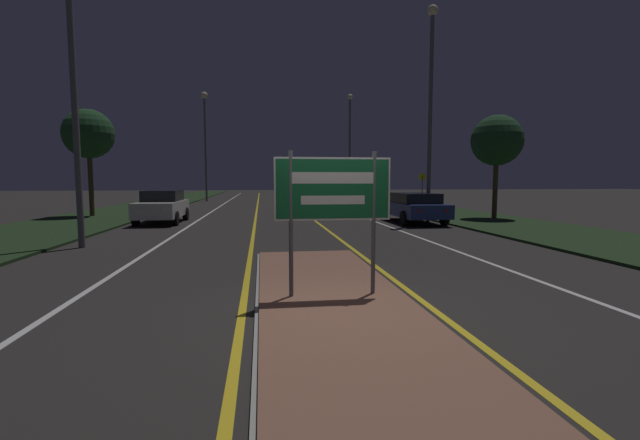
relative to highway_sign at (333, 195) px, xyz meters
The scene contains 21 objects.
ground_plane 1.84m from the highway_sign, 90.00° to the right, with size 160.00×160.00×0.00m, color #282623.
median_island 1.67m from the highway_sign, 90.00° to the left, with size 2.49×8.69×0.10m.
verge_left 21.59m from the highway_sign, 116.19° to the left, with size 5.00×100.00×0.08m.
verge_right 21.59m from the highway_sign, 63.81° to the left, with size 5.00×100.00×0.08m.
centre_line_yellow_left 24.42m from the highway_sign, 93.37° to the left, with size 0.12×70.00×0.01m.
centre_line_yellow_right 24.42m from the highway_sign, 86.63° to the left, with size 0.12×70.00×0.01m.
lane_line_white_left 24.73m from the highway_sign, 99.80° to the left, with size 0.12×70.00×0.01m.
lane_line_white_right 24.73m from the highway_sign, 80.20° to the left, with size 0.12×70.00×0.01m.
edge_line_white_left 25.41m from the highway_sign, 106.50° to the left, with size 0.10×70.00×0.01m.
edge_line_white_right 25.41m from the highway_sign, 73.50° to the left, with size 0.10×70.00×0.01m.
highway_sign is the anchor object (origin of this frame).
streetlight_left_near 10.24m from the highway_sign, 134.59° to the left, with size 0.60×0.60×9.69m.
streetlight_left_far 34.95m from the highway_sign, 100.25° to the left, with size 0.62×0.62×9.95m.
streetlight_right_near 14.50m from the highway_sign, 61.82° to the left, with size 0.48×0.48×9.74m.
streetlight_right_far 31.50m from the highway_sign, 77.75° to the left, with size 0.48×0.48×9.41m.
car_receding_0 13.57m from the highway_sign, 64.51° to the left, with size 2.02×4.82×1.37m.
car_receding_1 21.19m from the highway_sign, 73.67° to the left, with size 1.86×4.53×1.47m.
car_approaching_0 14.80m from the highway_sign, 112.43° to the left, with size 1.86×4.17×1.49m.
warning_sign 21.53m from the highway_sign, 65.05° to the left, with size 0.60×0.06×2.38m.
roadside_palm_left 20.04m from the highway_sign, 120.15° to the left, with size 2.54×2.54×5.54m.
roadside_palm_right 16.95m from the highway_sign, 51.73° to the left, with size 2.49×2.49×5.07m.
Camera 1 is at (-1.13, -6.03, 1.95)m, focal length 24.00 mm.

